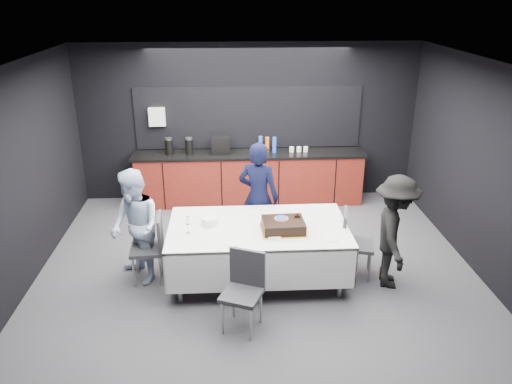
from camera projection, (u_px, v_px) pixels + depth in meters
The scene contains 18 objects.
ground at pixel (256, 263), 7.12m from camera, with size 6.00×6.00×0.00m, color #424146.
room_shell at pixel (256, 137), 6.42m from camera, with size 6.04×5.04×2.82m.
kitchenette at pixel (249, 173), 8.96m from camera, with size 4.10×0.64×2.05m.
party_table at pixel (258, 235), 6.51m from camera, with size 2.32×1.32×0.78m.
cake_assembly at pixel (283, 225), 6.31m from camera, with size 0.58×0.48×0.18m.
plate_stack at pixel (210, 221), 6.48m from camera, with size 0.22×0.22×0.10m, color white.
loose_plate_near at pixel (232, 243), 6.02m from camera, with size 0.20×0.20×0.01m, color white.
loose_plate_right_a at pixel (305, 220), 6.62m from camera, with size 0.18×0.18×0.01m, color white.
loose_plate_right_b at pixel (330, 239), 6.12m from camera, with size 0.18×0.18×0.01m, color white.
loose_plate_far at pixel (253, 212), 6.86m from camera, with size 0.20×0.20×0.01m, color white.
fork_pile at pixel (275, 238), 6.12m from camera, with size 0.14×0.09×0.02m, color white.
champagne_flute at pixel (187, 222), 6.21m from camera, with size 0.06×0.06×0.22m.
chair_left at pixel (152, 243), 6.53m from camera, with size 0.44×0.44×0.92m.
chair_right at pixel (352, 239), 6.65m from camera, with size 0.51×0.51×0.92m.
chair_near at pixel (244, 285), 5.62m from camera, with size 0.55×0.55×0.92m.
person_center at pixel (259, 197), 7.20m from camera, with size 0.61×0.40×1.66m, color black.
person_left at pixel (135, 227), 6.44m from camera, with size 0.75×0.58×1.54m, color silver.
person_right at pixel (394, 232), 6.34m from camera, with size 0.98×0.56×1.51m, color black.
Camera 1 is at (-0.35, -6.19, 3.64)m, focal length 35.00 mm.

